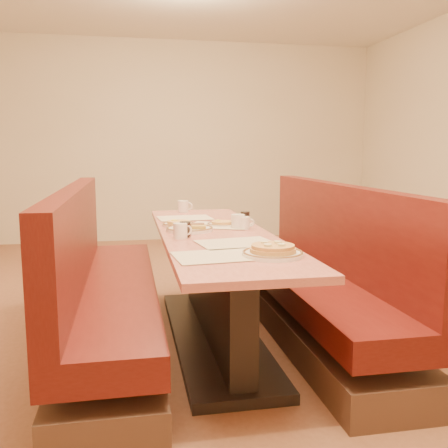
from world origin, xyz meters
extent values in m
plane|color=#9E6647|center=(0.00, 0.00, 0.00)|extent=(8.00, 8.00, 0.00)
cube|color=beige|center=(0.00, 4.00, 1.40)|extent=(6.00, 0.04, 2.80)
cube|color=black|center=(0.00, 0.00, 0.03)|extent=(0.55, 1.88, 0.06)
cube|color=black|center=(0.00, 0.00, 0.35)|extent=(0.15, 1.75, 0.71)
cube|color=#DC7A66|center=(0.00, 0.00, 0.73)|extent=(0.70, 2.50, 0.04)
cube|color=#4C3326|center=(-0.68, 0.00, 0.10)|extent=(0.55, 2.50, 0.20)
cube|color=#56140E|center=(-0.68, 0.00, 0.37)|extent=(0.55, 2.50, 0.16)
cube|color=#56140E|center=(-0.89, 0.00, 0.75)|extent=(0.12, 2.50, 0.60)
cube|color=#4C3326|center=(0.68, 0.00, 0.10)|extent=(0.55, 2.50, 0.20)
cube|color=#56140E|center=(0.68, 0.00, 0.37)|extent=(0.55, 2.50, 0.16)
cube|color=#56140E|center=(0.89, 0.00, 0.75)|extent=(0.12, 2.50, 0.60)
cube|color=beige|center=(-0.12, -0.76, 0.75)|extent=(0.46, 0.36, 0.00)
cube|color=beige|center=(0.05, -0.44, 0.75)|extent=(0.48, 0.39, 0.00)
cube|color=beige|center=(-0.12, 0.69, 0.75)|extent=(0.43, 0.34, 0.00)
cube|color=beige|center=(0.08, 0.25, 0.75)|extent=(0.52, 0.46, 0.00)
cylinder|color=white|center=(0.16, -0.80, 0.76)|extent=(0.31, 0.31, 0.02)
torus|color=brown|center=(0.16, -0.80, 0.77)|extent=(0.31, 0.31, 0.01)
cylinder|color=#C78347|center=(0.16, -0.80, 0.78)|extent=(0.23, 0.23, 0.02)
cylinder|color=#C78347|center=(0.16, -0.80, 0.80)|extent=(0.22, 0.22, 0.02)
cylinder|color=beige|center=(0.20, -0.77, 0.81)|extent=(0.04, 0.04, 0.01)
cylinder|color=beige|center=(0.13, -0.77, 0.81)|extent=(0.04, 0.04, 0.01)
cylinder|color=beige|center=(0.12, -0.84, 0.81)|extent=(0.04, 0.04, 0.01)
cylinder|color=beige|center=(0.19, -0.84, 0.81)|extent=(0.04, 0.04, 0.01)
cylinder|color=white|center=(-0.16, 0.08, 0.76)|extent=(0.31, 0.31, 0.02)
torus|color=brown|center=(-0.16, 0.08, 0.77)|extent=(0.31, 0.31, 0.01)
ellipsoid|color=yellow|center=(-0.22, 0.06, 0.79)|extent=(0.08, 0.08, 0.04)
ellipsoid|color=yellow|center=(-0.19, 0.02, 0.79)|extent=(0.07, 0.07, 0.04)
ellipsoid|color=yellow|center=(-0.22, 0.11, 0.79)|extent=(0.06, 0.06, 0.03)
cylinder|color=brown|center=(-0.11, 0.09, 0.78)|extent=(0.11, 0.03, 0.02)
cylinder|color=brown|center=(-0.11, 0.12, 0.78)|extent=(0.11, 0.03, 0.02)
cube|color=gold|center=(-0.10, 0.02, 0.78)|extent=(0.11, 0.08, 0.02)
cylinder|color=white|center=(0.10, 0.26, 0.76)|extent=(0.21, 0.21, 0.02)
torus|color=brown|center=(0.10, 0.26, 0.77)|extent=(0.20, 0.20, 0.01)
cylinder|color=#F1B255|center=(0.10, 0.26, 0.77)|extent=(0.15, 0.15, 0.02)
ellipsoid|color=yellow|center=(0.07, 0.28, 0.78)|extent=(0.04, 0.04, 0.02)
cylinder|color=white|center=(-0.21, 0.30, 0.76)|extent=(0.24, 0.24, 0.02)
torus|color=brown|center=(-0.21, 0.30, 0.77)|extent=(0.23, 0.23, 0.01)
cylinder|color=#F1B255|center=(-0.21, 0.30, 0.78)|extent=(0.16, 0.16, 0.02)
ellipsoid|color=yellow|center=(-0.23, 0.32, 0.79)|extent=(0.05, 0.05, 0.02)
cylinder|color=white|center=(0.22, 0.09, 0.79)|extent=(0.08, 0.08, 0.08)
torus|color=white|center=(0.26, 0.08, 0.79)|extent=(0.06, 0.02, 0.06)
cylinder|color=black|center=(0.22, 0.09, 0.83)|extent=(0.07, 0.07, 0.01)
cylinder|color=white|center=(-0.25, -0.19, 0.80)|extent=(0.09, 0.09, 0.09)
torus|color=white|center=(-0.20, -0.18, 0.80)|extent=(0.07, 0.04, 0.07)
cylinder|color=black|center=(-0.25, -0.19, 0.84)|extent=(0.07, 0.07, 0.01)
cylinder|color=white|center=(0.18, 0.11, 0.80)|extent=(0.09, 0.09, 0.10)
torus|color=white|center=(0.23, 0.10, 0.80)|extent=(0.07, 0.03, 0.07)
cylinder|color=black|center=(0.18, 0.11, 0.84)|extent=(0.08, 0.08, 0.01)
cylinder|color=white|center=(-0.09, 1.10, 0.80)|extent=(0.09, 0.09, 0.10)
torus|color=white|center=(-0.04, 1.10, 0.80)|extent=(0.07, 0.02, 0.07)
cylinder|color=black|center=(-0.09, 1.10, 0.84)|extent=(0.08, 0.08, 0.01)
cylinder|color=black|center=(-0.21, -0.15, 0.80)|extent=(0.07, 0.07, 0.09)
cylinder|color=silver|center=(-0.21, -0.15, 0.80)|extent=(0.07, 0.07, 0.10)
cylinder|color=black|center=(0.28, 0.32, 0.79)|extent=(0.06, 0.06, 0.09)
cylinder|color=silver|center=(0.28, 0.32, 0.80)|extent=(0.07, 0.07, 0.09)
camera|label=1|loc=(-0.55, -3.19, 1.28)|focal=40.00mm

